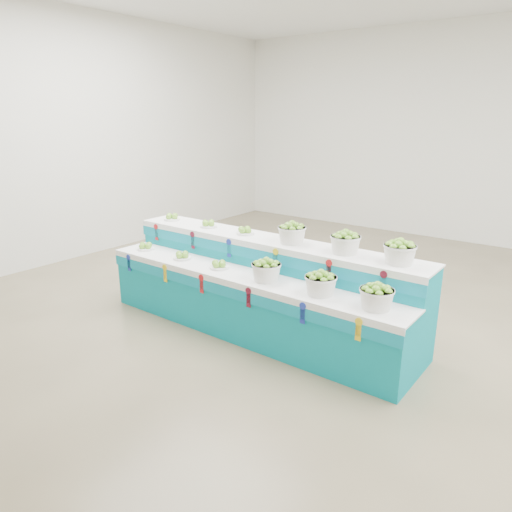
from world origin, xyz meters
name	(u,v)px	position (x,y,z in m)	size (l,w,h in m)	color
ground	(340,332)	(0.00, 0.00, 0.00)	(10.00, 10.00, 0.00)	brown
back_wall	(474,135)	(0.00, 5.00, 2.00)	(10.00, 10.00, 0.00)	silver
display_stand	(256,287)	(-0.83, -0.50, 0.51)	(3.79, 0.98, 1.02)	#058598
plate_lower_left	(146,246)	(-2.42, -0.72, 0.77)	(0.22, 0.22, 0.10)	white
plate_lower_mid	(182,255)	(-1.75, -0.72, 0.77)	(0.22, 0.22, 0.10)	white
plate_lower_right	(219,264)	(-1.17, -0.73, 0.77)	(0.22, 0.22, 0.10)	white
basket_lower_left	(266,270)	(-0.52, -0.73, 0.83)	(0.31, 0.31, 0.23)	silver
basket_lower_mid	(321,283)	(0.13, -0.74, 0.83)	(0.31, 0.31, 0.23)	silver
basket_lower_right	(377,296)	(0.69, -0.74, 0.83)	(0.31, 0.31, 0.23)	silver
plate_upper_left	(172,217)	(-2.41, -0.25, 1.07)	(0.22, 0.22, 0.10)	white
plate_upper_mid	(208,223)	(-1.75, -0.25, 1.07)	(0.22, 0.22, 0.10)	white
plate_upper_right	(245,230)	(-1.17, -0.26, 1.07)	(0.22, 0.22, 0.10)	white
basket_upper_left	(292,233)	(-0.51, -0.26, 1.13)	(0.31, 0.31, 0.23)	silver
basket_upper_mid	(345,242)	(0.13, -0.27, 1.13)	(0.31, 0.31, 0.23)	silver
basket_upper_right	(400,252)	(0.70, -0.27, 1.13)	(0.31, 0.31, 0.23)	silver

